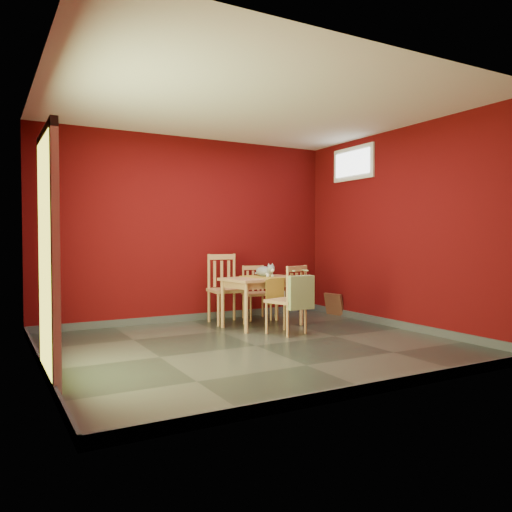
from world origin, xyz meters
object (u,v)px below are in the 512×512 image
chair_far_left (225,288)px  tote_bag (300,292)px  picture_frame (334,304)px  dining_table (263,283)px  cat (264,269)px  chair_far_right (256,292)px  chair_near (289,299)px

chair_far_left → tote_bag: 1.44m
chair_far_left → picture_frame: 1.86m
chair_far_left → tote_bag: bearing=-75.3°
dining_table → cat: bearing=48.5°
tote_bag → picture_frame: size_ratio=1.35×
chair_far_right → chair_near: 1.29m
chair_near → tote_bag: size_ratio=1.81×
dining_table → tote_bag: size_ratio=2.43×
tote_bag → picture_frame: bearing=39.5°
tote_bag → chair_near: bearing=100.6°
chair_near → tote_bag: (0.04, -0.21, 0.10)m
chair_far_right → chair_near: size_ratio=0.92×
dining_table → tote_bag: (0.04, -0.86, -0.04)m
chair_far_right → tote_bag: tote_bag is taller
cat → tote_bag: bearing=-96.9°
chair_far_right → cat: cat is taller
tote_bag → cat: 0.99m
chair_near → picture_frame: bearing=33.6°
chair_far_right → tote_bag: 1.50m
tote_bag → cat: size_ratio=1.19×
chair_far_right → chair_near: bearing=-100.2°
chair_near → cat: (0.08, 0.75, 0.33)m
dining_table → cat: cat is taller
chair_far_left → chair_far_right: 0.57m
tote_bag → picture_frame: (1.45, 1.20, -0.38)m
chair_near → dining_table: bearing=90.5°
dining_table → cat: (0.08, 0.09, 0.19)m
tote_bag → chair_far_left: bearing=104.7°
dining_table → chair_near: 0.67m
dining_table → chair_far_left: bearing=121.2°
chair_near → cat: size_ratio=2.16×
chair_far_right → picture_frame: size_ratio=2.23×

